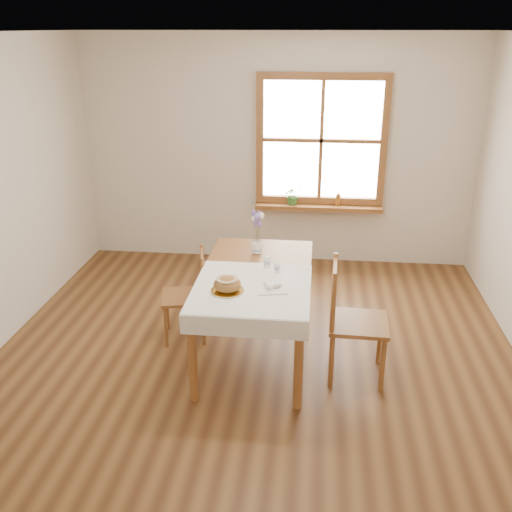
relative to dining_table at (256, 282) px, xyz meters
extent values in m
plane|color=brown|center=(0.00, -0.30, -0.66)|extent=(5.00, 5.00, 0.00)
cube|color=beige|center=(0.00, 2.20, 0.64)|extent=(4.50, 0.10, 2.60)
cube|color=beige|center=(0.00, -2.80, 0.64)|extent=(4.50, 0.10, 2.60)
cube|color=silver|center=(0.00, -0.30, 1.94)|extent=(4.50, 5.00, 0.10)
cube|color=#9A632F|center=(0.50, 2.16, 1.48)|extent=(1.46, 0.08, 0.08)
cube|color=#9A632F|center=(0.50, 2.16, 0.10)|extent=(1.46, 0.08, 0.08)
cube|color=#9A632F|center=(-0.19, 2.16, 0.79)|extent=(0.08, 0.08, 1.30)
cube|color=#9A632F|center=(1.19, 2.16, 0.79)|extent=(0.08, 0.08, 1.30)
cube|color=#9A632F|center=(0.50, 2.16, 0.79)|extent=(0.04, 0.06, 1.30)
cube|color=#9A632F|center=(0.50, 2.16, 0.79)|extent=(1.30, 0.06, 0.04)
cube|color=white|center=(0.50, 2.19, 0.79)|extent=(1.30, 0.01, 1.30)
cube|color=#9A632F|center=(0.50, 2.10, 0.03)|extent=(1.46, 0.20, 0.05)
cube|color=#9A632F|center=(0.00, 0.00, 0.06)|extent=(0.90, 1.60, 0.05)
cylinder|color=#9A632F|center=(-0.39, -0.74, -0.31)|extent=(0.07, 0.07, 0.70)
cylinder|color=#9A632F|center=(0.39, -0.74, -0.31)|extent=(0.07, 0.07, 0.70)
cylinder|color=#9A632F|center=(-0.39, 0.74, -0.31)|extent=(0.07, 0.07, 0.70)
cylinder|color=#9A632F|center=(0.39, 0.74, -0.31)|extent=(0.07, 0.07, 0.70)
cube|color=white|center=(0.00, -0.30, 0.09)|extent=(0.91, 0.99, 0.01)
cylinder|color=white|center=(-0.18, -0.40, 0.10)|extent=(0.29, 0.29, 0.01)
ellipsoid|color=brown|center=(-0.18, -0.40, 0.17)|extent=(0.21, 0.21, 0.12)
cube|color=white|center=(0.15, -0.33, 0.10)|extent=(0.26, 0.24, 0.01)
cylinder|color=white|center=(0.08, 0.10, 0.15)|extent=(0.07, 0.07, 0.11)
cylinder|color=white|center=(0.17, 0.02, 0.14)|extent=(0.05, 0.05, 0.09)
cylinder|color=white|center=(-0.04, 0.43, 0.13)|extent=(0.10, 0.10, 0.10)
imported|color=#387B31|center=(0.20, 2.10, 0.14)|extent=(0.24, 0.26, 0.17)
cylinder|color=#A35F1E|center=(0.72, 2.10, 0.12)|extent=(0.07, 0.07, 0.15)
camera|label=1|loc=(0.47, -4.28, 1.97)|focal=40.00mm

